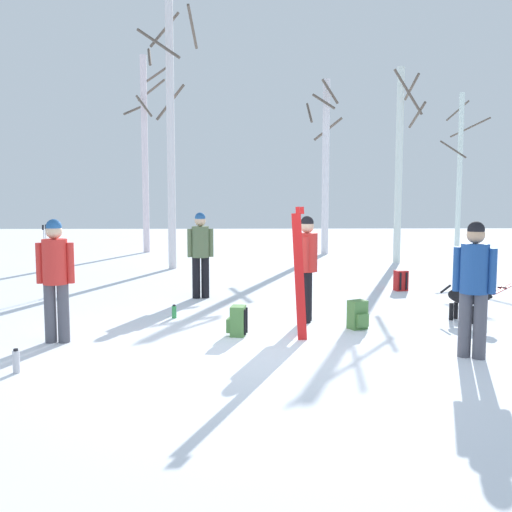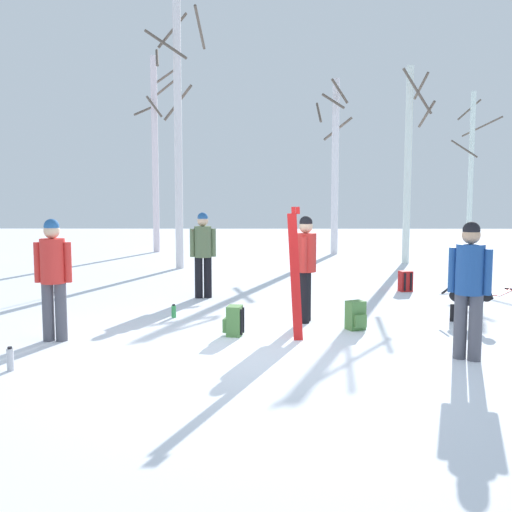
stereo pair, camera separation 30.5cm
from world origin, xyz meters
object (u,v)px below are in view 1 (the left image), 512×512
Objects in this scene: birch_tree_2 at (170,126)px; water_bottle_1 at (174,312)px; backpack_0 at (238,321)px; birch_tree_5 at (460,172)px; ski_pair_lying_0 at (502,288)px; backpack_1 at (358,315)px; person_0 at (55,272)px; water_bottle_0 at (16,361)px; person_1 at (200,249)px; birch_tree_1 at (145,150)px; person_2 at (474,280)px; backpack_2 at (401,281)px; birch_tree_4 at (400,162)px; ski_pair_planted_2 at (299,274)px; ski_poles_0 at (46,259)px; birch_tree_3 at (325,163)px; person_3 at (307,262)px; dog at (468,298)px.

water_bottle_1 is at bearing -82.55° from birch_tree_2.
backpack_0 is 14.12m from birch_tree_5.
backpack_1 is at bearing -135.97° from ski_pair_lying_0.
person_0 reaches higher than water_bottle_0.
birch_tree_1 is at bearing 105.66° from person_1.
person_2 is at bearing -61.92° from birch_tree_2.
birch_tree_1 is at bearing 128.02° from backpack_2.
ski_pair_lying_0 is 0.21× the size of birch_tree_2.
backpack_0 is 10.90m from birch_tree_4.
ski_pair_planted_2 is 10.61m from birch_tree_4.
ski_poles_0 reaches higher than backpack_2.
person_1 is 5.28m from water_bottle_0.
birch_tree_5 is (11.39, 8.40, 2.12)m from ski_poles_0.
water_bottle_0 is 15.28m from birch_tree_3.
person_2 is 5.32m from backpack_2.
ski_poles_0 is at bearing 111.03° from person_0.
ski_pair_lying_0 is 9.73m from ski_poles_0.
birch_tree_1 is 6.54m from birch_tree_3.
person_1 is 1.16× the size of ski_poles_0.
person_3 is 1.24m from ski_pair_planted_2.
birch_tree_3 is at bearing 76.44° from backpack_0.
dog is 1.59× the size of backpack_0.
person_0 is at bearing -129.92° from birch_tree_5.
person_3 is at bearing 143.57° from backpack_1.
birch_tree_1 is (-4.40, 13.27, 2.78)m from ski_pair_planted_2.
person_0 is at bearing -143.86° from backpack_2.
birch_tree_3 reaches higher than ski_pair_planted_2.
birch_tree_4 reaches higher than dog.
backpack_0 is (3.87, -3.24, -0.57)m from ski_poles_0.
ski_pair_lying_0 is at bearing 34.99° from person_3.
person_0 is at bearing -131.90° from water_bottle_1.
person_2 is 7.57× the size of water_bottle_1.
ski_pair_lying_0 is at bearing 42.45° from ski_pair_planted_2.
person_0 is 0.24× the size of birch_tree_1.
person_1 is 2.45× the size of dog.
water_bottle_1 is 13.77m from birch_tree_5.
birch_tree_1 reaches higher than ski_pair_lying_0.
ski_pair_planted_2 is at bearing -99.44° from birch_tree_3.
birch_tree_2 is at bearing 118.08° from person_2.
birch_tree_1 is (0.34, 9.76, 2.93)m from ski_poles_0.
birch_tree_1 reaches higher than person_1.
water_bottle_0 is at bearing -156.55° from ski_pair_planted_2.
backpack_2 is at bearing -36.24° from birch_tree_2.
ski_poles_0 is 10.86m from birch_tree_4.
person_0 is 3.90× the size of backpack_2.
birch_tree_2 reaches higher than birch_tree_5.
backpack_0 is at bearing 162.89° from ski_pair_planted_2.
person_3 is 4.59m from water_bottle_0.
birch_tree_4 is (3.95, 9.61, 2.17)m from ski_pair_planted_2.
birch_tree_4 reaches higher than ski_pair_lying_0.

